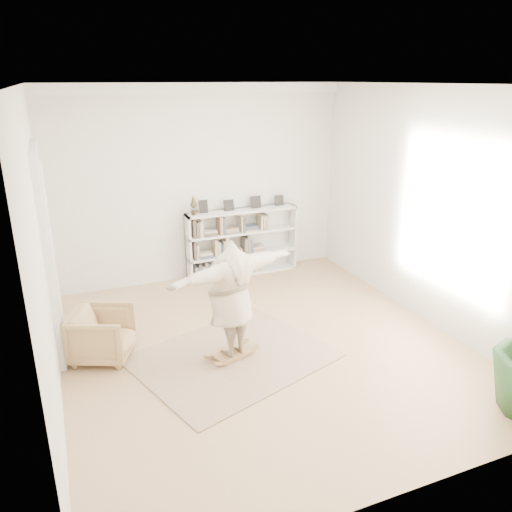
{
  "coord_description": "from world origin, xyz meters",
  "views": [
    {
      "loc": [
        -2.51,
        -5.85,
        3.67
      ],
      "look_at": [
        0.05,
        0.4,
        1.25
      ],
      "focal_mm": 35.0,
      "sensor_mm": 36.0,
      "label": 1
    }
  ],
  "objects_px": {
    "bookshelf": "(242,243)",
    "person": "(231,296)",
    "armchair": "(102,334)",
    "rocker_board": "(232,354)"
  },
  "relations": [
    {
      "from": "bookshelf",
      "to": "person",
      "type": "distance_m",
      "value": 3.22
    },
    {
      "from": "armchair",
      "to": "rocker_board",
      "type": "height_order",
      "value": "armchair"
    },
    {
      "from": "rocker_board",
      "to": "armchair",
      "type": "bearing_deg",
      "value": 138.52
    },
    {
      "from": "bookshelf",
      "to": "rocker_board",
      "type": "bearing_deg",
      "value": -113.35
    },
    {
      "from": "armchair",
      "to": "person",
      "type": "bearing_deg",
      "value": -89.58
    },
    {
      "from": "armchair",
      "to": "rocker_board",
      "type": "bearing_deg",
      "value": -89.58
    },
    {
      "from": "armchair",
      "to": "person",
      "type": "height_order",
      "value": "person"
    },
    {
      "from": "armchair",
      "to": "person",
      "type": "xyz_separation_m",
      "value": [
        1.63,
        -0.7,
        0.59
      ]
    },
    {
      "from": "bookshelf",
      "to": "person",
      "type": "relative_size",
      "value": 1.1
    },
    {
      "from": "rocker_board",
      "to": "bookshelf",
      "type": "bearing_deg",
      "value": 48.33
    }
  ]
}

